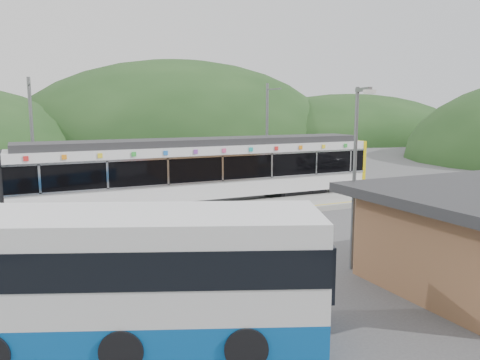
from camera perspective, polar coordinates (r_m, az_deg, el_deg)
name	(u,v)px	position (r m, az deg, el deg)	size (l,w,h in m)	color
ground	(220,233)	(20.49, -2.48, -6.53)	(120.00, 120.00, 0.00)	#4C4C4F
hills	(281,200)	(27.82, 5.05, -2.50)	(146.00, 149.00, 26.00)	#1E3D19
platform	(194,215)	(23.44, -5.63, -4.24)	(26.00, 3.20, 0.30)	#9E9E99
yellow_line	(203,217)	(22.22, -4.50, -4.53)	(26.00, 0.10, 0.01)	yellow
train	(204,169)	(26.15, -4.40, 1.38)	(20.44, 3.01, 3.74)	black
catenary_mast_west	(33,142)	(26.85, -23.96, 4.25)	(0.18, 1.80, 7.00)	slate
catenary_mast_east	(267,136)	(30.60, 3.34, 5.42)	(0.18, 1.80, 7.00)	slate
bus	(72,282)	(11.48, -19.80, -11.63)	(11.38, 6.78, 3.07)	#0B54A9
lamp_post	(357,163)	(15.68, 14.11, 2.01)	(0.40, 1.10, 6.06)	slate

